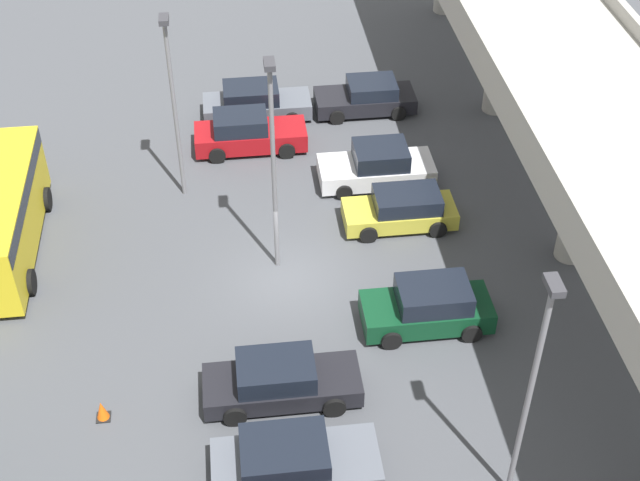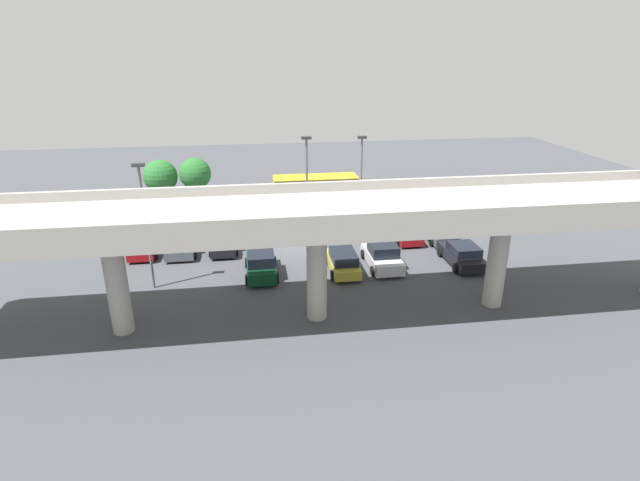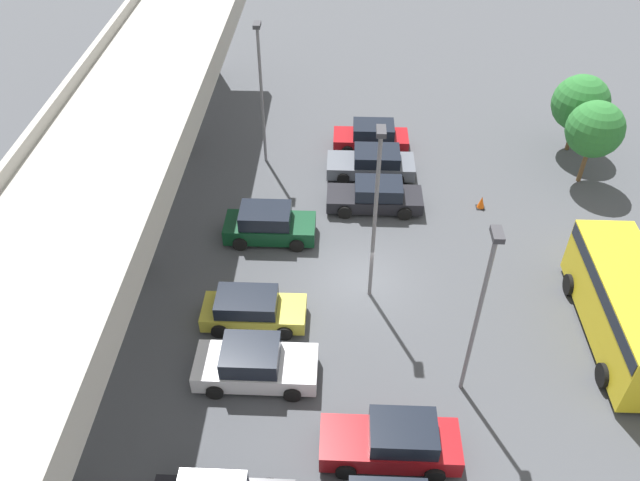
{
  "view_description": "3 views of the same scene",
  "coord_description": "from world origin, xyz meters",
  "px_view_note": "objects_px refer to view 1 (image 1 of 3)",
  "views": [
    {
      "loc": [
        23.86,
        -1.68,
        21.59
      ],
      "look_at": [
        0.68,
        1.08,
        2.2
      ],
      "focal_mm": 50.0,
      "sensor_mm": 36.0,
      "label": 1
    },
    {
      "loc": [
        3.37,
        34.94,
        14.15
      ],
      "look_at": [
        -1.61,
        0.6,
        0.74
      ],
      "focal_mm": 28.0,
      "sensor_mm": 36.0,
      "label": 2
    },
    {
      "loc": [
        -20.22,
        1.09,
        19.74
      ],
      "look_at": [
        0.06,
        1.9,
        2.31
      ],
      "focal_mm": 35.0,
      "sensor_mm": 36.0,
      "label": 3
    }
  ],
  "objects_px": {
    "parked_car_1": "(248,133)",
    "parked_car_6": "(293,462)",
    "parked_car_3": "(402,209)",
    "traffic_cone": "(102,411)",
    "parked_car_4": "(428,307)",
    "parked_car_0": "(367,97)",
    "parked_car_5": "(280,381)",
    "lamp_post_near_aisle": "(273,155)",
    "parked_car_8": "(255,102)",
    "parked_car_2": "(377,166)",
    "lamp_post_mid_lot": "(173,96)",
    "lamp_post_by_overpass": "(533,379)"
  },
  "relations": [
    {
      "from": "parked_car_1",
      "to": "parked_car_6",
      "type": "bearing_deg",
      "value": -89.01
    },
    {
      "from": "parked_car_3",
      "to": "traffic_cone",
      "type": "relative_size",
      "value": 6.15
    },
    {
      "from": "parked_car_4",
      "to": "parked_car_0",
      "type": "bearing_deg",
      "value": -90.57
    },
    {
      "from": "parked_car_3",
      "to": "parked_car_0",
      "type": "bearing_deg",
      "value": -89.95
    },
    {
      "from": "parked_car_5",
      "to": "lamp_post_near_aisle",
      "type": "height_order",
      "value": "lamp_post_near_aisle"
    },
    {
      "from": "traffic_cone",
      "to": "parked_car_8",
      "type": "bearing_deg",
      "value": 161.16
    },
    {
      "from": "parked_car_2",
      "to": "lamp_post_mid_lot",
      "type": "height_order",
      "value": "lamp_post_mid_lot"
    },
    {
      "from": "parked_car_5",
      "to": "parked_car_8",
      "type": "xyz_separation_m",
      "value": [
        -16.61,
        0.27,
        0.01
      ]
    },
    {
      "from": "parked_car_2",
      "to": "parked_car_4",
      "type": "height_order",
      "value": "parked_car_4"
    },
    {
      "from": "parked_car_5",
      "to": "lamp_post_by_overpass",
      "type": "relative_size",
      "value": 0.61
    },
    {
      "from": "parked_car_0",
      "to": "parked_car_8",
      "type": "xyz_separation_m",
      "value": [
        -0.06,
        -5.08,
        0.04
      ]
    },
    {
      "from": "parked_car_1",
      "to": "parked_car_5",
      "type": "height_order",
      "value": "parked_car_1"
    },
    {
      "from": "parked_car_3",
      "to": "parked_car_4",
      "type": "relative_size",
      "value": 0.99
    },
    {
      "from": "parked_car_6",
      "to": "parked_car_8",
      "type": "xyz_separation_m",
      "value": [
        -19.65,
        0.18,
        0.02
      ]
    },
    {
      "from": "parked_car_1",
      "to": "lamp_post_near_aisle",
      "type": "bearing_deg",
      "value": -85.5
    },
    {
      "from": "parked_car_3",
      "to": "parked_car_5",
      "type": "relative_size",
      "value": 0.88
    },
    {
      "from": "parked_car_1",
      "to": "lamp_post_mid_lot",
      "type": "xyz_separation_m",
      "value": [
        2.95,
        -2.77,
        3.75
      ]
    },
    {
      "from": "parked_car_4",
      "to": "lamp_post_by_overpass",
      "type": "bearing_deg",
      "value": 97.51
    },
    {
      "from": "parked_car_1",
      "to": "parked_car_3",
      "type": "height_order",
      "value": "parked_car_1"
    },
    {
      "from": "parked_car_6",
      "to": "lamp_post_near_aisle",
      "type": "xyz_separation_m",
      "value": [
        -9.31,
        0.32,
        4.14
      ]
    },
    {
      "from": "parked_car_0",
      "to": "traffic_cone",
      "type": "xyz_separation_m",
      "value": [
        16.75,
        -10.82,
        -0.37
      ]
    },
    {
      "from": "parked_car_5",
      "to": "lamp_post_near_aisle",
      "type": "distance_m",
      "value": 7.52
    },
    {
      "from": "parked_car_5",
      "to": "lamp_post_near_aisle",
      "type": "bearing_deg",
      "value": 86.28
    },
    {
      "from": "lamp_post_by_overpass",
      "to": "parked_car_8",
      "type": "bearing_deg",
      "value": -164.32
    },
    {
      "from": "parked_car_2",
      "to": "lamp_post_mid_lot",
      "type": "relative_size",
      "value": 0.61
    },
    {
      "from": "parked_car_2",
      "to": "parked_car_3",
      "type": "bearing_deg",
      "value": 99.21
    },
    {
      "from": "parked_car_8",
      "to": "parked_car_1",
      "type": "bearing_deg",
      "value": -100.45
    },
    {
      "from": "parked_car_6",
      "to": "lamp_post_by_overpass",
      "type": "distance_m",
      "value": 7.29
    },
    {
      "from": "parked_car_0",
      "to": "parked_car_4",
      "type": "height_order",
      "value": "parked_car_4"
    },
    {
      "from": "parked_car_8",
      "to": "lamp_post_mid_lot",
      "type": "xyz_separation_m",
      "value": [
        5.51,
        -3.24,
        3.8
      ]
    },
    {
      "from": "lamp_post_by_overpass",
      "to": "traffic_cone",
      "type": "height_order",
      "value": "lamp_post_by_overpass"
    },
    {
      "from": "parked_car_4",
      "to": "traffic_cone",
      "type": "xyz_separation_m",
      "value": [
        2.8,
        -10.68,
        -0.48
      ]
    },
    {
      "from": "parked_car_2",
      "to": "lamp_post_by_overpass",
      "type": "relative_size",
      "value": 0.59
    },
    {
      "from": "parked_car_0",
      "to": "parked_car_1",
      "type": "bearing_deg",
      "value": 24.28
    },
    {
      "from": "parked_car_5",
      "to": "parked_car_2",
      "type": "bearing_deg",
      "value": 65.92
    },
    {
      "from": "parked_car_6",
      "to": "parked_car_8",
      "type": "distance_m",
      "value": 19.65
    },
    {
      "from": "parked_car_2",
      "to": "parked_car_4",
      "type": "xyz_separation_m",
      "value": [
        8.35,
        0.32,
        0.04
      ]
    },
    {
      "from": "parked_car_6",
      "to": "parked_car_8",
      "type": "relative_size",
      "value": 0.99
    },
    {
      "from": "parked_car_0",
      "to": "parked_car_2",
      "type": "relative_size",
      "value": 0.97
    },
    {
      "from": "lamp_post_near_aisle",
      "to": "traffic_cone",
      "type": "height_order",
      "value": "lamp_post_near_aisle"
    },
    {
      "from": "parked_car_0",
      "to": "parked_car_1",
      "type": "height_order",
      "value": "parked_car_1"
    },
    {
      "from": "parked_car_4",
      "to": "parked_car_6",
      "type": "xyz_separation_m",
      "value": [
        5.64,
        -5.12,
        -0.09
      ]
    },
    {
      "from": "parked_car_2",
      "to": "parked_car_4",
      "type": "relative_size",
      "value": 1.07
    },
    {
      "from": "parked_car_6",
      "to": "lamp_post_by_overpass",
      "type": "xyz_separation_m",
      "value": [
        1.14,
        6.02,
        3.96
      ]
    },
    {
      "from": "lamp_post_near_aisle",
      "to": "parked_car_3",
      "type": "bearing_deg",
      "value": 110.1
    },
    {
      "from": "parked_car_6",
      "to": "lamp_post_mid_lot",
      "type": "xyz_separation_m",
      "value": [
        -14.14,
        -3.07,
        3.82
      ]
    },
    {
      "from": "parked_car_0",
      "to": "parked_car_6",
      "type": "xyz_separation_m",
      "value": [
        19.59,
        -5.26,
        0.02
      ]
    },
    {
      "from": "parked_car_3",
      "to": "parked_car_6",
      "type": "xyz_separation_m",
      "value": [
        11.13,
        -5.27,
        0.0
      ]
    },
    {
      "from": "parked_car_8",
      "to": "traffic_cone",
      "type": "distance_m",
      "value": 17.76
    },
    {
      "from": "parked_car_8",
      "to": "parked_car_6",
      "type": "bearing_deg",
      "value": -90.52
    }
  ]
}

